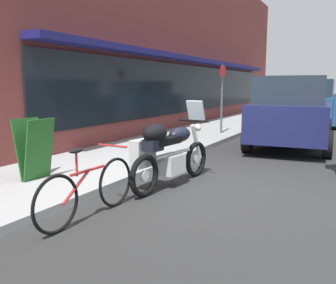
{
  "coord_description": "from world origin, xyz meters",
  "views": [
    {
      "loc": [
        -5.35,
        -2.27,
        1.67
      ],
      "look_at": [
        0.05,
        0.6,
        0.7
      ],
      "focal_mm": 38.2,
      "sensor_mm": 36.0,
      "label": 1
    }
  ],
  "objects_px": {
    "touring_motorcycle": "(167,151)",
    "parking_sign_pole": "(222,93)",
    "sandwich_board_sign": "(35,149)",
    "parked_bicycle": "(88,190)",
    "parked_minivan": "(293,110)",
    "parked_car_down_block": "(312,101)"
  },
  "relations": [
    {
      "from": "parked_bicycle",
      "to": "sandwich_board_sign",
      "type": "relative_size",
      "value": 1.75
    },
    {
      "from": "parked_bicycle",
      "to": "parked_minivan",
      "type": "height_order",
      "value": "parked_minivan"
    },
    {
      "from": "touring_motorcycle",
      "to": "parked_minivan",
      "type": "xyz_separation_m",
      "value": [
        5.24,
        -1.13,
        0.39
      ]
    },
    {
      "from": "touring_motorcycle",
      "to": "parked_minivan",
      "type": "height_order",
      "value": "parked_minivan"
    },
    {
      "from": "parked_minivan",
      "to": "sandwich_board_sign",
      "type": "xyz_separation_m",
      "value": [
        -6.19,
        3.11,
        -0.36
      ]
    },
    {
      "from": "sandwich_board_sign",
      "to": "parked_car_down_block",
      "type": "relative_size",
      "value": 0.21
    },
    {
      "from": "touring_motorcycle",
      "to": "parking_sign_pole",
      "type": "relative_size",
      "value": 0.99
    },
    {
      "from": "parked_car_down_block",
      "to": "touring_motorcycle",
      "type": "bearing_deg",
      "value": 175.17
    },
    {
      "from": "parking_sign_pole",
      "to": "sandwich_board_sign",
      "type": "bearing_deg",
      "value": 173.89
    },
    {
      "from": "parking_sign_pole",
      "to": "parked_car_down_block",
      "type": "xyz_separation_m",
      "value": [
        5.19,
        -2.18,
        -0.43
      ]
    },
    {
      "from": "sandwich_board_sign",
      "to": "parking_sign_pole",
      "type": "distance_m",
      "value": 7.15
    },
    {
      "from": "sandwich_board_sign",
      "to": "parked_bicycle",
      "type": "bearing_deg",
      "value": -113.14
    },
    {
      "from": "touring_motorcycle",
      "to": "parked_car_down_block",
      "type": "relative_size",
      "value": 0.46
    },
    {
      "from": "sandwich_board_sign",
      "to": "parking_sign_pole",
      "type": "bearing_deg",
      "value": -6.11
    },
    {
      "from": "parked_minivan",
      "to": "sandwich_board_sign",
      "type": "distance_m",
      "value": 6.94
    },
    {
      "from": "sandwich_board_sign",
      "to": "parked_car_down_block",
      "type": "xyz_separation_m",
      "value": [
        12.25,
        -2.94,
        0.37
      ]
    },
    {
      "from": "parked_minivan",
      "to": "parked_bicycle",
      "type": "bearing_deg",
      "value": 169.22
    },
    {
      "from": "parking_sign_pole",
      "to": "parked_car_down_block",
      "type": "distance_m",
      "value": 5.65
    },
    {
      "from": "parked_bicycle",
      "to": "parked_minivan",
      "type": "relative_size",
      "value": 0.36
    },
    {
      "from": "parked_bicycle",
      "to": "parked_minivan",
      "type": "distance_m",
      "value": 7.11
    },
    {
      "from": "touring_motorcycle",
      "to": "parking_sign_pole",
      "type": "xyz_separation_m",
      "value": [
        6.11,
        1.23,
        0.83
      ]
    },
    {
      "from": "sandwich_board_sign",
      "to": "parked_car_down_block",
      "type": "height_order",
      "value": "parked_car_down_block"
    }
  ]
}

